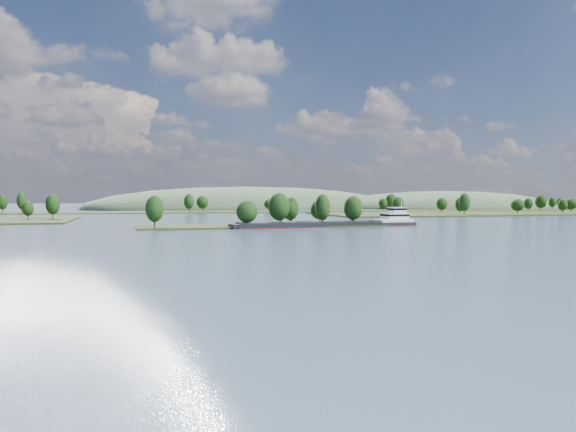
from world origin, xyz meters
name	(u,v)px	position (x,y,z in m)	size (l,w,h in m)	color
ground	(306,237)	(0.00, 120.00, 0.00)	(1800.00, 1800.00, 0.00)	#3C4E68
tree_island	(278,216)	(6.51, 178.70, 4.29)	(100.00, 32.39, 14.40)	#253015
right_bank	(536,212)	(231.11, 299.57, 0.99)	(320.00, 90.00, 15.31)	#253015
back_shoreline	(210,211)	(7.95, 399.79, 0.76)	(900.00, 60.00, 16.05)	#253015
hill_east	(445,208)	(260.00, 470.00, 0.00)	(260.00, 140.00, 36.00)	#3E5339
hill_west	(249,209)	(60.00, 500.00, 0.00)	(320.00, 160.00, 44.00)	#3E5339
cargo_barge	(339,223)	(29.83, 170.38, 1.34)	(79.23, 15.86, 10.65)	black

